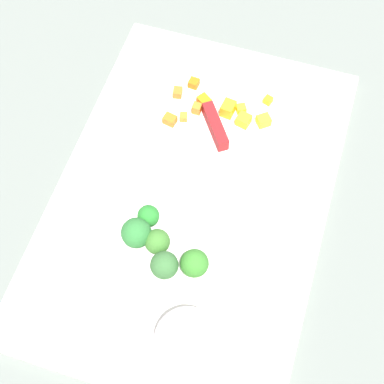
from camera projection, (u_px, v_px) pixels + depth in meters
The scene contains 20 objects.
ground_plane at pixel (192, 199), 0.83m from camera, with size 4.00×4.00×0.00m, color slate.
cutting_board at pixel (192, 197), 0.83m from camera, with size 0.56×0.37×0.01m, color white.
prep_bowl at pixel (188, 344), 0.70m from camera, with size 0.08×0.08×0.04m, color #B7B4BF.
chef_knife at pixel (226, 154), 0.84m from camera, with size 0.26×0.19×0.02m.
carrot_dice_0 at pixel (197, 108), 0.88m from camera, with size 0.01×0.01×0.02m, color orange.
carrot_dice_1 at pixel (204, 102), 0.89m from camera, with size 0.02×0.02×0.02m, color orange.
carrot_dice_2 at pixel (170, 120), 0.87m from camera, with size 0.02×0.01×0.01m, color orange.
carrot_dice_3 at pixel (194, 83), 0.90m from camera, with size 0.01×0.01×0.01m, color orange.
carrot_dice_4 at pixel (178, 92), 0.90m from camera, with size 0.01×0.02×0.01m, color orange.
carrot_dice_5 at pixel (184, 117), 0.88m from camera, with size 0.01×0.01×0.01m, color orange.
pepper_dice_0 at pixel (264, 121), 0.87m from camera, with size 0.02×0.02×0.01m, color yellow.
pepper_dice_1 at pixel (244, 120), 0.87m from camera, with size 0.02×0.02×0.02m, color yellow.
pepper_dice_2 at pixel (268, 100), 0.89m from camera, with size 0.01×0.01×0.01m, color yellow.
pepper_dice_3 at pixel (241, 109), 0.88m from camera, with size 0.01×0.01×0.01m, color yellow.
pepper_dice_4 at pixel (228, 109), 0.88m from camera, with size 0.02×0.02×0.02m, color yellow.
broccoli_floret_0 at pixel (157, 242), 0.77m from camera, with size 0.03×0.03×0.03m.
broccoli_floret_1 at pixel (167, 266), 0.75m from camera, with size 0.04×0.04×0.04m.
broccoli_floret_2 at pixel (148, 216), 0.79m from camera, with size 0.03×0.03×0.03m.
broccoli_floret_3 at pixel (136, 233), 0.77m from camera, with size 0.04×0.04×0.04m.
broccoli_floret_4 at pixel (194, 263), 0.75m from camera, with size 0.04×0.04×0.04m.
Camera 1 is at (0.36, 0.11, 0.74)m, focal length 54.81 mm.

